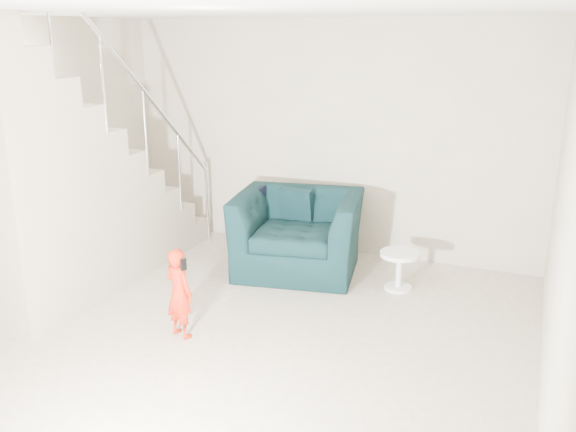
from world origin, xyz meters
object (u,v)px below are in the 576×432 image
at_px(armchair, 298,233).
at_px(staircase, 63,200).
at_px(toddler, 179,293).
at_px(side_table, 399,264).

relative_size(armchair, staircase, 0.37).
distance_m(armchair, toddler, 1.86).
distance_m(armchair, side_table, 1.17).
height_order(armchair, staircase, staircase).
distance_m(armchair, staircase, 2.45).
bearing_deg(side_table, armchair, 175.01).
relative_size(armchair, toddler, 1.66).
bearing_deg(staircase, toddler, -15.44).
bearing_deg(armchair, side_table, -15.34).
xyz_separation_m(toddler, staircase, (-1.59, 0.44, 0.55)).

